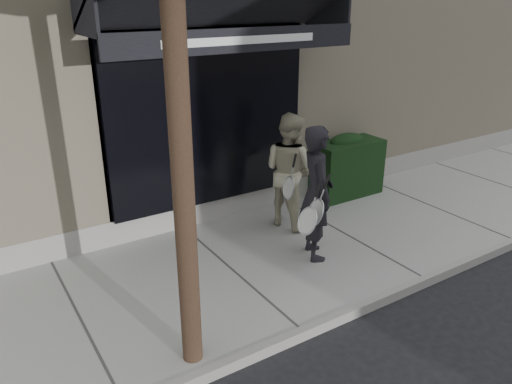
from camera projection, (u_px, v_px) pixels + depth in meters
ground at (343, 240)px, 7.73m from camera, size 80.00×80.00×0.00m
sidewalk at (344, 236)px, 7.71m from camera, size 20.00×3.00×0.12m
curb at (424, 281)px, 6.49m from camera, size 20.00×0.10×0.14m
building_facade at (194, 35)px, 10.59m from camera, size 14.30×8.04×5.64m
hedge at (345, 166)px, 9.01m from camera, size 1.30×0.70×1.14m
pedestrian_front at (316, 193)px, 6.71m from camera, size 0.84×0.90×1.87m
pedestrian_back at (290, 170)px, 7.67m from camera, size 0.86×1.03×1.80m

